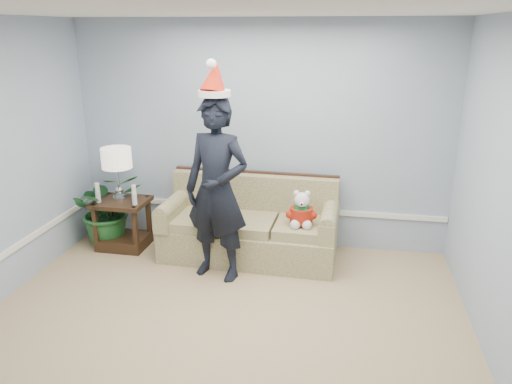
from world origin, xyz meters
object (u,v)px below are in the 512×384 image
Objects in this scene: side_table at (123,229)px; houseplant at (108,208)px; man at (217,190)px; table_lamp at (117,160)px; sofa at (250,228)px; teddy_bear at (301,213)px.

side_table is 0.69× the size of houseplant.
man reaches higher than side_table.
table_lamp is at bearing 171.99° from man.
side_table is 0.32m from houseplant.
table_lamp is 0.66m from houseplant.
houseplant is (-0.19, 0.02, -0.63)m from table_lamp.
sofa is 1.04× the size of man.
sofa reaches higher than side_table.
sofa is 0.89m from man.
table_lamp is (-1.61, -0.02, 0.76)m from sofa.
side_table is 1.53× the size of teddy_bear.
side_table is at bearing 173.35° from man.
table_lamp is 1.53× the size of teddy_bear.
table_lamp is at bearing -177.64° from sofa.
sofa reaches higher than houseplant.
man is 0.99m from teddy_bear.
houseplant is at bearing 173.67° from man.
teddy_bear reaches higher than side_table.
man is at bearing -22.06° from table_lamp.
table_lamp is at bearing -7.24° from houseplant.
teddy_bear is at bearing -4.94° from houseplant.
man reaches higher than houseplant.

